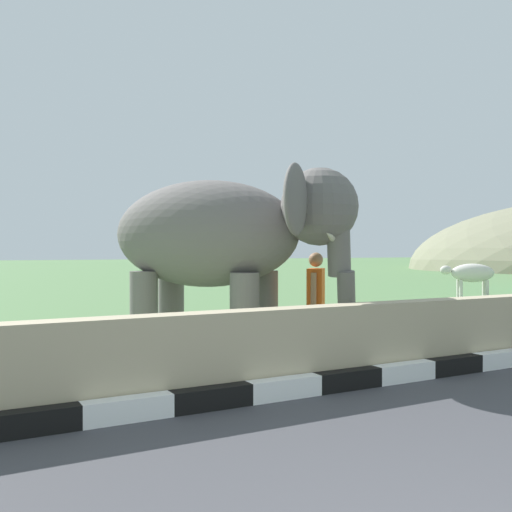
% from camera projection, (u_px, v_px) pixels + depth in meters
% --- Properties ---
extents(striped_curb, '(16.20, 0.20, 0.24)m').
position_uv_depth(striped_curb, '(171.00, 404.00, 5.87)').
color(striped_curb, white).
rests_on(striped_curb, ground_plane).
extents(barrier_parapet, '(28.00, 0.36, 1.00)m').
position_uv_depth(barrier_parapet, '(339.00, 345.00, 7.26)').
color(barrier_parapet, tan).
rests_on(barrier_parapet, ground_plane).
extents(elephant, '(3.77, 3.89, 2.92)m').
position_uv_depth(elephant, '(226.00, 237.00, 9.08)').
color(elephant, '#655F5E').
rests_on(elephant, ground_plane).
extents(person_handler, '(0.50, 0.53, 1.66)m').
position_uv_depth(person_handler, '(316.00, 298.00, 9.21)').
color(person_handler, navy).
rests_on(person_handler, ground_plane).
extents(cow_mid, '(1.81, 1.38, 1.23)m').
position_uv_depth(cow_mid, '(471.00, 274.00, 20.48)').
color(cow_mid, beige).
rests_on(cow_mid, ground_plane).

